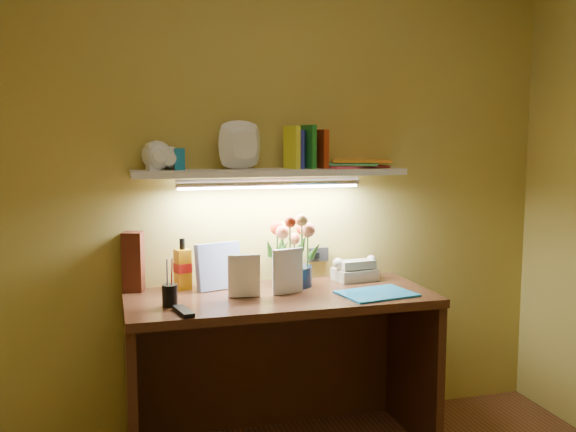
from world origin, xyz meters
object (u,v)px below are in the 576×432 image
object	(u,v)px
desk_clock	(363,268)
whisky_bottle	(183,264)
desk	(281,373)
telephone	(355,268)
flower_bouquet	(292,251)

from	to	relation	value
desk_clock	whisky_bottle	xyz separation A→B (m)	(-0.93, -0.03, 0.08)
desk_clock	desk	bearing A→B (deg)	-177.66
desk	telephone	distance (m)	0.64
flower_bouquet	desk_clock	distance (m)	0.44
telephone	flower_bouquet	bearing A→B (deg)	177.74
flower_bouquet	desk_clock	xyz separation A→B (m)	(0.41, 0.10, -0.12)
flower_bouquet	desk	bearing A→B (deg)	-123.76
desk	desk_clock	bearing A→B (deg)	25.68
desk	telephone	xyz separation A→B (m)	(0.44, 0.18, 0.43)
telephone	desk	bearing A→B (deg)	-165.01
telephone	desk_clock	distance (m)	0.10
desk_clock	whisky_bottle	bearing A→B (deg)	158.47
desk	flower_bouquet	xyz separation A→B (m)	(0.10, 0.15, 0.54)
whisky_bottle	flower_bouquet	bearing A→B (deg)	-7.22
desk_clock	telephone	bearing A→B (deg)	-162.07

